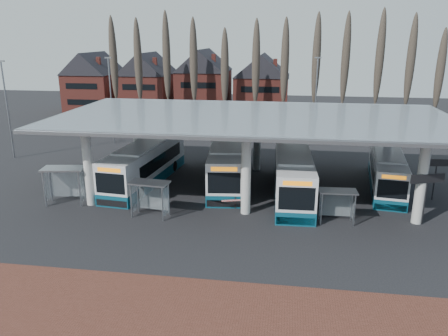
# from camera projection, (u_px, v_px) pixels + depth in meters

# --- Properties ---
(ground) EXTENTS (140.00, 140.00, 0.00)m
(ground) POSITION_uv_depth(u_px,v_px,m) (242.00, 227.00, 29.85)
(ground) COLOR black
(ground) RESTS_ON ground
(station_canopy) EXTENTS (32.00, 16.00, 6.34)m
(station_canopy) POSITION_uv_depth(u_px,v_px,m) (253.00, 123.00, 35.77)
(station_canopy) COLOR beige
(station_canopy) RESTS_ON ground
(poplar_row) EXTENTS (45.10, 1.10, 14.50)m
(poplar_row) POSITION_uv_depth(u_px,v_px,m) (269.00, 65.00, 58.54)
(poplar_row) COLOR #473D33
(poplar_row) RESTS_ON ground
(townhouse_row) EXTENTS (36.80, 10.30, 12.25)m
(townhouse_row) POSITION_uv_depth(u_px,v_px,m) (176.00, 77.00, 71.97)
(townhouse_row) COLOR maroon
(townhouse_row) RESTS_ON ground
(lamp_post_a) EXTENTS (0.80, 0.16, 10.17)m
(lamp_post_a) POSITION_uv_depth(u_px,v_px,m) (111.00, 99.00, 51.63)
(lamp_post_a) COLOR slate
(lamp_post_a) RESTS_ON ground
(lamp_post_b) EXTENTS (0.80, 0.16, 10.17)m
(lamp_post_b) POSITION_uv_depth(u_px,v_px,m) (316.00, 99.00, 52.07)
(lamp_post_b) COLOR slate
(lamp_post_b) RESTS_ON ground
(lamp_post_d) EXTENTS (0.80, 0.16, 10.17)m
(lamp_post_d) POSITION_uv_depth(u_px,v_px,m) (7.00, 108.00, 45.18)
(lamp_post_d) COLOR slate
(lamp_post_d) RESTS_ON ground
(bus_0) EXTENTS (4.03, 12.93, 3.53)m
(bus_0) POSITION_uv_depth(u_px,v_px,m) (146.00, 164.00, 38.61)
(bus_0) COLOR silver
(bus_0) RESTS_ON ground
(bus_1) EXTENTS (4.14, 13.34, 3.64)m
(bus_1) POSITION_uv_depth(u_px,v_px,m) (227.00, 162.00, 38.91)
(bus_1) COLOR silver
(bus_1) RESTS_ON ground
(bus_2) EXTENTS (3.25, 13.19, 3.64)m
(bus_2) POSITION_uv_depth(u_px,v_px,m) (293.00, 174.00, 35.75)
(bus_2) COLOR silver
(bus_2) RESTS_ON ground
(bus_3) EXTENTS (3.89, 11.56, 3.15)m
(bus_3) POSITION_uv_depth(u_px,v_px,m) (387.00, 171.00, 37.30)
(bus_3) COLOR silver
(bus_3) RESTS_ON ground
(shelter_0) EXTENTS (3.32, 2.02, 2.90)m
(shelter_0) POSITION_uv_depth(u_px,v_px,m) (65.00, 177.00, 33.58)
(shelter_0) COLOR gray
(shelter_0) RESTS_ON ground
(shelter_1) EXTENTS (2.95, 1.71, 2.61)m
(shelter_1) POSITION_uv_depth(u_px,v_px,m) (150.00, 191.00, 31.22)
(shelter_1) COLOR gray
(shelter_1) RESTS_ON ground
(shelter_2) EXTENTS (2.62, 1.39, 2.38)m
(shelter_2) POSITION_uv_depth(u_px,v_px,m) (337.00, 199.00, 30.18)
(shelter_2) COLOR gray
(shelter_2) RESTS_ON ground
(info_sign_0) EXTENTS (2.37, 0.90, 3.65)m
(info_sign_0) POSITION_uv_depth(u_px,v_px,m) (427.00, 182.00, 29.39)
(info_sign_0) COLOR black
(info_sign_0) RESTS_ON ground
(info_sign_1) EXTENTS (2.26, 0.35, 3.37)m
(info_sign_1) POSITION_uv_depth(u_px,v_px,m) (437.00, 166.00, 33.99)
(info_sign_1) COLOR black
(info_sign_1) RESTS_ON ground
(barrier) EXTENTS (1.90, 0.77, 0.97)m
(barrier) POSITION_uv_depth(u_px,v_px,m) (235.00, 201.00, 32.47)
(barrier) COLOR black
(barrier) RESTS_ON ground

